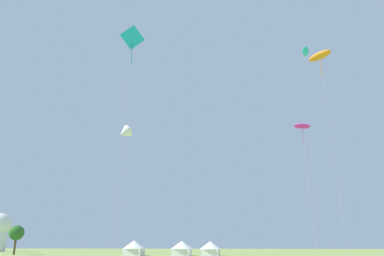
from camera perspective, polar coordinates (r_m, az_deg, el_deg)
The scene contains 9 objects.
kite_orange_parafoil at distance 57.25m, azimuth 18.79°, elevation 10.29°, with size 3.58×4.25×28.16m.
kite_magenta_parafoil at distance 61.20m, azimuth 16.35°, elevation 0.24°, with size 2.97×3.06×20.14m.
kite_cyan_diamond at distance 42.31m, azimuth -9.06°, elevation 13.07°, with size 2.47×3.01×24.79m.
kite_white_delta at distance 68.51m, azimuth -10.25°, elevation -0.73°, with size 3.41×3.60×22.54m.
kite_cyan_parafoil at distance 69.45m, azimuth 16.83°, elevation 11.04°, with size 2.63×3.70×34.61m.
festival_tent_right at distance 74.28m, azimuth -8.77°, elevation -17.42°, with size 4.16×4.16×2.70m.
festival_tent_center at distance 72.05m, azimuth -1.55°, elevation -17.65°, with size 4.02×4.02×2.61m.
festival_tent_left at distance 71.25m, azimuth 2.81°, elevation -17.67°, with size 3.92×3.92×2.55m.
tree_distant_left at distance 87.16m, azimuth -25.06°, elevation -14.22°, with size 2.99×2.99×5.77m.
Camera 1 is at (6.00, -4.62, 1.91)m, focal length 35.19 mm.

